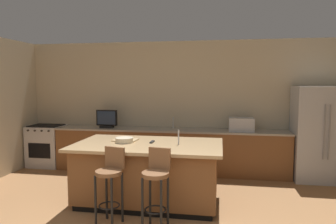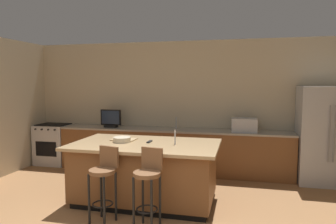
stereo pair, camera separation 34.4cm
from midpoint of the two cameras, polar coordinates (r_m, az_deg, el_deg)
wall_back at (r=6.64m, az=0.31°, el=1.25°), size 7.08×0.12×2.71m
counter_back at (r=6.42m, az=-1.27°, el=-7.10°), size 4.77×0.62×0.89m
kitchen_island at (r=4.85m, az=-5.70°, el=-11.01°), size 2.23×1.31×0.92m
refrigerator at (r=6.38m, az=24.82°, el=-3.64°), size 0.95×0.77×1.78m
range_oven at (r=7.44m, az=-22.69°, el=-5.74°), size 0.72×0.63×0.91m
microwave at (r=6.21m, az=11.83°, el=-2.24°), size 0.48×0.36×0.26m
tv_monitor at (r=6.65m, az=-12.70°, el=-1.38°), size 0.45×0.16×0.38m
sink_faucet_back at (r=6.41m, az=-0.58°, el=-1.99°), size 0.02×0.02×0.24m
sink_faucet_island at (r=4.62m, az=-0.17°, el=-4.67°), size 0.02×0.02×0.22m
bar_stool_left at (r=4.19m, az=-13.00°, el=-11.90°), size 0.35×0.37×0.99m
bar_stool_right at (r=3.95m, az=-4.73°, el=-12.60°), size 0.34×0.36×1.01m
fruit_bowl at (r=4.85m, az=-10.11°, el=-5.14°), size 0.27×0.27×0.08m
tv_remote at (r=4.80m, az=-5.01°, el=-5.52°), size 0.05×0.17×0.02m
cutting_board at (r=5.02m, az=-9.83°, el=-5.13°), size 0.39×0.30×0.02m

